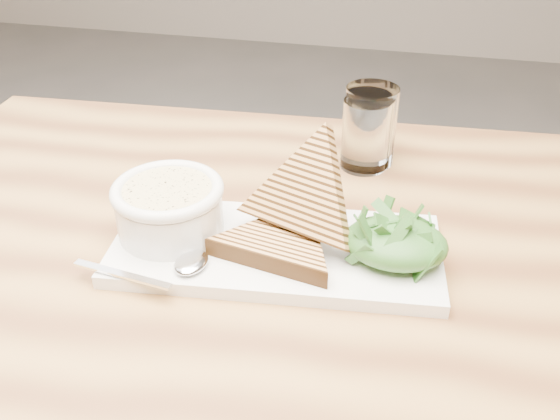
% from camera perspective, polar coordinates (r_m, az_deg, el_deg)
% --- Properties ---
extents(table_top, '(1.23, 0.86, 0.04)m').
position_cam_1_polar(table_top, '(0.72, 3.28, -6.28)').
color(table_top, '#A6763D').
rests_on(table_top, ground).
extents(table_leg_bl, '(0.06, 0.06, 0.72)m').
position_cam_1_polar(table_leg_bl, '(1.38, -17.52, -6.17)').
color(table_leg_bl, '#A6763D').
rests_on(table_leg_bl, ground).
extents(platter, '(0.39, 0.20, 0.02)m').
position_cam_1_polar(platter, '(0.71, -0.36, -3.68)').
color(platter, white).
rests_on(platter, table_top).
extents(soup_bowl, '(0.12, 0.12, 0.05)m').
position_cam_1_polar(soup_bowl, '(0.73, -10.04, -0.29)').
color(soup_bowl, white).
rests_on(soup_bowl, platter).
extents(soup, '(0.10, 0.10, 0.01)m').
position_cam_1_polar(soup, '(0.71, -10.26, 1.68)').
color(soup, '#D7C181').
rests_on(soup, soup_bowl).
extents(bowl_rim, '(0.13, 0.13, 0.01)m').
position_cam_1_polar(bowl_rim, '(0.71, -10.27, 1.82)').
color(bowl_rim, white).
rests_on(bowl_rim, soup_bowl).
extents(sandwich_flat, '(0.20, 0.20, 0.02)m').
position_cam_1_polar(sandwich_flat, '(0.69, 0.05, -3.01)').
color(sandwich_flat, tan).
rests_on(sandwich_flat, platter).
extents(sandwich_lean, '(0.22, 0.22, 0.19)m').
position_cam_1_polar(sandwich_lean, '(0.69, 2.27, 1.34)').
color(sandwich_lean, tan).
rests_on(sandwich_lean, sandwich_flat).
extents(salad_base, '(0.11, 0.09, 0.04)m').
position_cam_1_polar(salad_base, '(0.69, 10.52, -2.96)').
color(salad_base, '#194A19').
rests_on(salad_base, platter).
extents(arugula_pile, '(0.11, 0.10, 0.05)m').
position_cam_1_polar(arugula_pile, '(0.68, 10.57, -2.60)').
color(arugula_pile, '#43742B').
rests_on(arugula_pile, platter).
extents(spoon_bowl, '(0.04, 0.05, 0.01)m').
position_cam_1_polar(spoon_bowl, '(0.68, -8.12, -4.76)').
color(spoon_bowl, silver).
rests_on(spoon_bowl, platter).
extents(spoon_handle, '(0.12, 0.03, 0.00)m').
position_cam_1_polar(spoon_handle, '(0.68, -14.24, -5.72)').
color(spoon_handle, silver).
rests_on(spoon_handle, platter).
extents(glass_near, '(0.07, 0.07, 0.11)m').
position_cam_1_polar(glass_near, '(0.90, 8.23, 7.65)').
color(glass_near, white).
rests_on(glass_near, table_top).
extents(glass_far, '(0.07, 0.07, 0.10)m').
position_cam_1_polar(glass_far, '(0.88, 7.80, 6.87)').
color(glass_far, white).
rests_on(glass_far, table_top).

